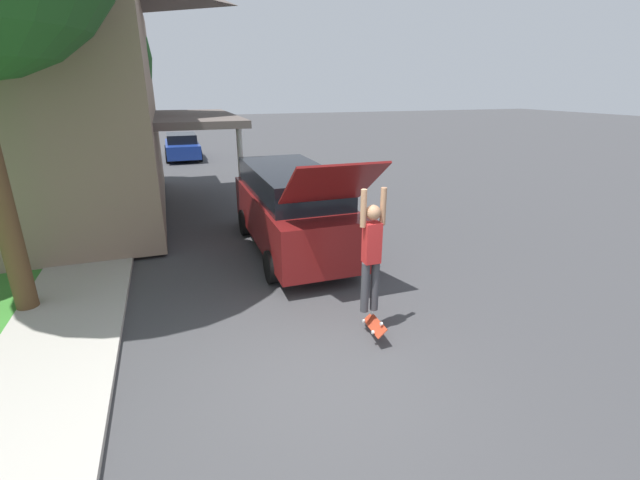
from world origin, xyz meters
TOP-DOWN VIEW (x-y plane):
  - ground_plane at (0.00, 0.00)m, footprint 120.00×120.00m
  - sidewalk at (-3.60, 6.00)m, footprint 1.80×80.00m
  - lawn_tree_far at (-4.27, 12.43)m, footprint 4.89×4.89m
  - suv_parked at (0.98, 4.73)m, footprint 2.02×5.85m
  - car_down_street at (-0.90, 20.42)m, footprint 1.87×4.28m
  - skateboarder at (1.10, 0.68)m, footprint 0.41×0.23m
  - skateboard at (1.14, 0.54)m, footprint 0.30×0.76m

SIDE VIEW (x-z plane):
  - ground_plane at x=0.00m, z-range 0.00..0.00m
  - sidewalk at x=-3.60m, z-range 0.00..0.10m
  - skateboard at x=1.14m, z-range 0.08..0.39m
  - car_down_street at x=-0.90m, z-range -0.01..1.37m
  - suv_parked at x=0.98m, z-range -0.23..2.43m
  - skateboarder at x=1.10m, z-range 0.46..2.46m
  - lawn_tree_far at x=-4.27m, z-range 1.18..8.29m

